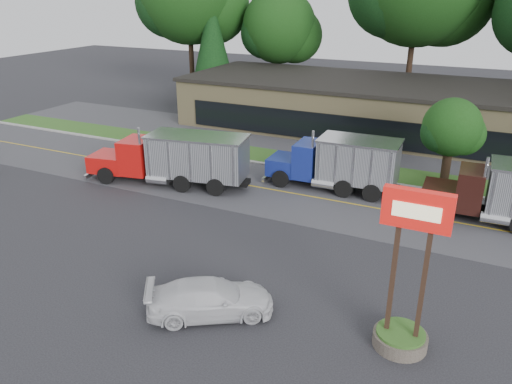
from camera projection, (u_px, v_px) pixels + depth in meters
ground at (188, 251)px, 24.03m from camera, size 140.00×140.00×0.00m
road at (266, 189)px, 31.53m from camera, size 60.00×8.00×0.02m
center_line at (266, 189)px, 31.53m from camera, size 60.00×0.12×0.01m
curb at (291, 169)px, 35.03m from camera, size 60.00×0.30×0.12m
grass_verge at (300, 161)px, 36.53m from camera, size 60.00×3.40×0.03m
far_parking at (322, 143)px, 40.69m from camera, size 60.00×7.00×0.02m
strip_mall at (367, 107)px, 44.13m from camera, size 32.00×12.00×4.00m
bilo_sign at (406, 297)px, 16.96m from camera, size 2.20×1.90×5.95m
tree_far_b at (281, 30)px, 53.53m from camera, size 8.35×7.86×11.91m
evergreen_left at (212, 43)px, 53.07m from camera, size 5.03×5.03×11.44m
tree_verge at (453, 130)px, 31.19m from camera, size 3.89×3.66×5.54m
dump_truck_red at (177, 158)px, 31.55m from camera, size 10.78×4.35×3.36m
dump_truck_blue at (340, 162)px, 30.78m from camera, size 8.29×2.88×3.36m
dump_truck_maroon at (512, 193)px, 26.19m from camera, size 8.07×2.87×3.36m
rally_car at (210, 298)px, 19.19m from camera, size 5.16×4.30×1.41m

